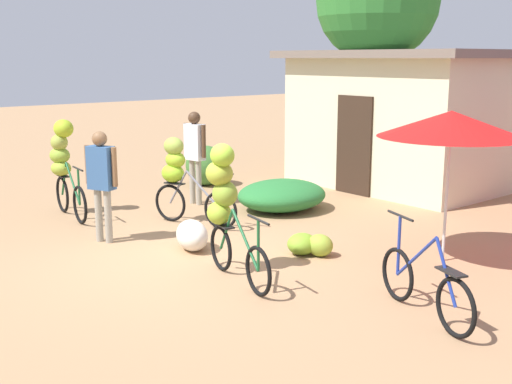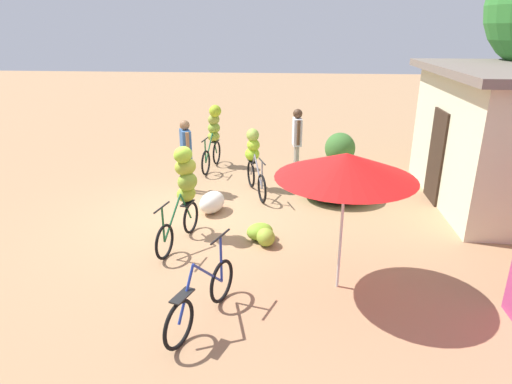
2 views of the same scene
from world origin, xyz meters
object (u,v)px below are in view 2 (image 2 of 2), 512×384
object	(u,v)px
bicycle_center_loaded	(184,185)
produce_sack	(212,202)
banana_pile_on_ground	(261,233)
person_vendor	(186,149)
building_low	(501,137)
bicycle_leftmost	(213,131)
bicycle_by_shop	(202,299)
person_bystander	(297,136)
market_umbrella	(346,166)
bicycle_near_pile	(254,156)

from	to	relation	value
bicycle_center_loaded	produce_sack	world-z (taller)	bicycle_center_loaded
banana_pile_on_ground	person_vendor	size ratio (longest dim) A/B	0.46
building_low	bicycle_leftmost	distance (m)	6.87
building_low	bicycle_by_shop	world-z (taller)	building_low
produce_sack	person_bystander	bearing A→B (deg)	144.68
building_low	bicycle_center_loaded	xyz separation A→B (m)	(2.30, -6.27, -0.47)
bicycle_by_shop	person_vendor	world-z (taller)	person_vendor
bicycle_center_loaded	produce_sack	size ratio (longest dim) A/B	2.42
market_umbrella	produce_sack	size ratio (longest dim) A/B	2.95
bicycle_leftmost	produce_sack	world-z (taller)	bicycle_leftmost
building_low	market_umbrella	size ratio (longest dim) A/B	2.29
building_low	bicycle_near_pile	world-z (taller)	building_low
bicycle_by_shop	person_vendor	bearing A→B (deg)	-164.47
bicycle_center_loaded	banana_pile_on_ground	xyz separation A→B (m)	(0.07, 1.38, -0.85)
bicycle_leftmost	person_vendor	size ratio (longest dim) A/B	1.00
building_low	bicycle_by_shop	xyz separation A→B (m)	(4.78, -5.46, -1.12)
bicycle_center_loaded	person_vendor	world-z (taller)	bicycle_center_loaded
person_vendor	building_low	bearing A→B (deg)	89.62
bicycle_center_loaded	bicycle_near_pile	bearing A→B (deg)	158.89
bicycle_leftmost	bicycle_by_shop	distance (m)	6.95
bicycle_near_pile	person_bystander	size ratio (longest dim) A/B	0.91
bicycle_by_shop	person_bystander	distance (m)	6.22
building_low	person_vendor	distance (m)	6.82
building_low	bicycle_leftmost	size ratio (longest dim) A/B	2.80
banana_pile_on_ground	person_bystander	world-z (taller)	person_bystander
bicycle_center_loaded	banana_pile_on_ground	bearing A→B (deg)	86.93
market_umbrella	bicycle_near_pile	world-z (taller)	market_umbrella
produce_sack	market_umbrella	bearing A→B (deg)	42.09
bicycle_near_pile	person_bystander	xyz separation A→B (m)	(-1.01, 0.99, 0.25)
bicycle_by_shop	person_bystander	xyz separation A→B (m)	(-6.06, 1.18, 0.74)
bicycle_near_pile	banana_pile_on_ground	world-z (taller)	bicycle_near_pile
market_umbrella	person_bystander	size ratio (longest dim) A/B	1.17
person_vendor	market_umbrella	bearing A→B (deg)	39.67
building_low	person_bystander	distance (m)	4.49
building_low	market_umbrella	xyz separation A→B (m)	(3.77, -3.63, 0.42)
market_umbrella	person_bystander	xyz separation A→B (m)	(-5.06, -0.65, -0.80)
bicycle_near_pile	bicycle_leftmost	bearing A→B (deg)	-144.70
market_umbrella	bicycle_center_loaded	size ratio (longest dim) A/B	1.22
bicycle_center_loaded	market_umbrella	bearing A→B (deg)	60.82
bicycle_by_shop	banana_pile_on_ground	size ratio (longest dim) A/B	2.07
bicycle_by_shop	banana_pile_on_ground	distance (m)	2.48
bicycle_near_pile	bicycle_center_loaded	bearing A→B (deg)	-21.11
bicycle_by_shop	bicycle_near_pile	bearing A→B (deg)	177.83
person_bystander	bicycle_by_shop	bearing A→B (deg)	-11.01
banana_pile_on_ground	building_low	bearing A→B (deg)	115.95
banana_pile_on_ground	produce_sack	size ratio (longest dim) A/B	1.10
bicycle_near_pile	person_vendor	distance (m)	1.56
market_umbrella	bicycle_center_loaded	world-z (taller)	market_umbrella
market_umbrella	person_vendor	world-z (taller)	market_umbrella
produce_sack	bicycle_near_pile	bearing A→B (deg)	152.72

